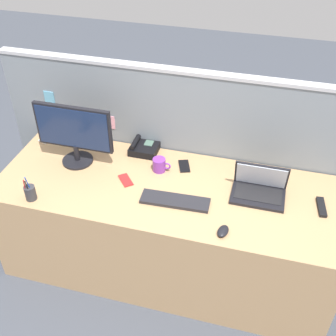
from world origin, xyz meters
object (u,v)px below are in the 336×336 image
desktop_monitor (74,132)px  cell_phone_red_case (126,180)px  laptop (259,187)px  cell_phone_white_slab (48,138)px  coffee_mug (159,165)px  keyboard_main (175,201)px  tv_remote (322,207)px  cell_phone_black_slab (184,166)px  computer_mouse_right_hand (223,231)px  pen_cup (30,193)px  desk_phone (144,147)px

desktop_monitor → cell_phone_red_case: desktop_monitor is taller
laptop → cell_phone_white_slab: size_ratio=2.46×
laptop → coffee_mug: bearing=174.0°
keyboard_main → tv_remote: 0.90m
keyboard_main → coffee_mug: (-0.18, 0.28, 0.04)m
cell_phone_red_case → cell_phone_black_slab: 0.42m
cell_phone_red_case → cell_phone_black_slab: same height
laptop → cell_phone_red_case: (-0.86, -0.10, -0.05)m
computer_mouse_right_hand → pen_cup: size_ratio=0.54×
laptop → keyboard_main: bearing=-156.6°
tv_remote → desk_phone: bearing=159.6°
keyboard_main → laptop: bearing=20.8°
laptop → tv_remote: size_ratio=1.97×
computer_mouse_right_hand → cell_phone_black_slab: 0.66m
keyboard_main → tv_remote: keyboard_main is taller
desktop_monitor → laptop: size_ratio=1.61×
desktop_monitor → pen_cup: 0.50m
desktop_monitor → computer_mouse_right_hand: 1.20m
computer_mouse_right_hand → pen_cup: bearing=-168.2°
laptop → desk_phone: size_ratio=1.68×
computer_mouse_right_hand → cell_phone_white_slab: bearing=167.3°
cell_phone_black_slab → coffee_mug: size_ratio=1.08×
desk_phone → pen_cup: pen_cup is taller
laptop → coffee_mug: (-0.68, 0.07, -0.01)m
tv_remote → cell_phone_red_case: bearing=176.0°
cell_phone_black_slab → tv_remote: (0.91, -0.19, 0.01)m
desk_phone → cell_phone_white_slab: desk_phone is taller
cell_phone_white_slab → coffee_mug: size_ratio=1.08×
computer_mouse_right_hand → cell_phone_red_case: bearing=167.5°
cell_phone_black_slab → cell_phone_white_slab: bearing=156.5°
keyboard_main → cell_phone_white_slab: size_ratio=3.17×
keyboard_main → computer_mouse_right_hand: (0.33, -0.18, 0.01)m
tv_remote → coffee_mug: 1.07m
keyboard_main → cell_phone_black_slab: bearing=91.9°
keyboard_main → pen_cup: 0.91m
computer_mouse_right_hand → tv_remote: computer_mouse_right_hand is taller
desktop_monitor → cell_phone_red_case: bearing=-17.3°
cell_phone_red_case → coffee_mug: bearing=1.5°
laptop → tv_remote: laptop is taller
computer_mouse_right_hand → cell_phone_white_slab: computer_mouse_right_hand is taller
pen_cup → coffee_mug: 0.85m
desk_phone → cell_phone_black_slab: desk_phone is taller
laptop → cell_phone_red_case: bearing=-173.6°
desk_phone → tv_remote: desk_phone is taller
cell_phone_white_slab → cell_phone_red_case: same height
computer_mouse_right_hand → coffee_mug: size_ratio=0.79×
desk_phone → desktop_monitor: bearing=-150.2°
computer_mouse_right_hand → tv_remote: (0.55, 0.37, -0.01)m
pen_cup → cell_phone_red_case: pen_cup is taller
desk_phone → pen_cup: (-0.53, -0.68, 0.02)m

